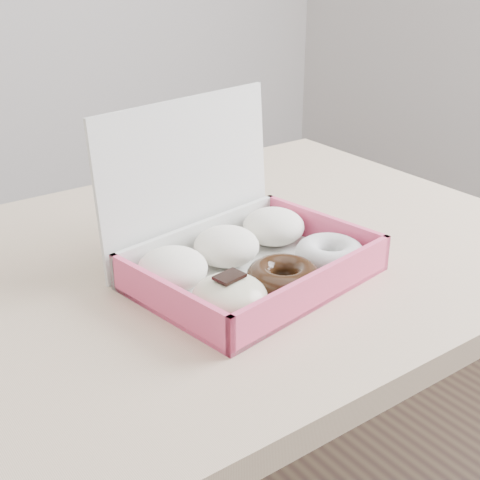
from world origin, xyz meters
TOP-DOWN VIEW (x-y plane):
  - table at (0.00, 0.00)m, footprint 1.20×0.80m
  - donut_box at (0.05, -0.09)m, footprint 0.37×0.32m

SIDE VIEW (x-z plane):
  - table at x=0.00m, z-range 0.30..1.05m
  - donut_box at x=0.05m, z-range 0.67..0.91m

